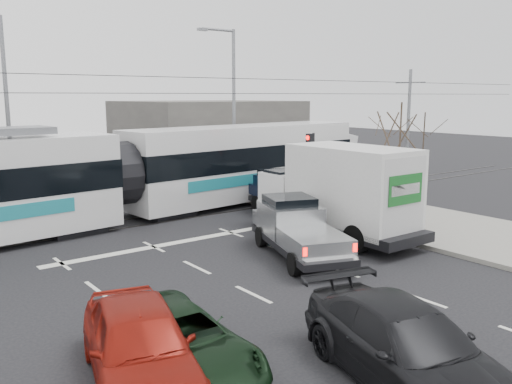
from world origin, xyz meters
TOP-DOWN VIEW (x-y plane):
  - ground at (0.00, 0.00)m, footprint 120.00×120.00m
  - sidewalk_right at (9.00, 0.00)m, footprint 6.00×60.00m
  - rails at (0.00, 10.00)m, footprint 60.00×1.60m
  - building_right at (12.00, 24.00)m, footprint 12.00×10.00m
  - bare_tree at (7.60, 2.50)m, footprint 2.40×2.40m
  - traffic_signal at (6.47, 6.50)m, footprint 0.44×0.44m
  - street_lamp_near at (7.31, 14.00)m, footprint 2.38×0.25m
  - street_lamp_far at (-4.19, 16.00)m, footprint 2.38×0.25m
  - catenary at (0.00, 10.00)m, footprint 60.00×0.20m
  - tram at (-1.16, 10.37)m, footprint 28.51×5.66m
  - silver_pickup at (1.75, 2.14)m, footprint 3.54×5.60m
  - box_truck at (4.62, 2.90)m, footprint 2.52×7.14m
  - navy_pickup at (5.56, 7.30)m, footprint 2.64×4.96m
  - green_car at (-5.45, -2.45)m, footprint 2.39×4.72m
  - red_car at (-6.21, -2.43)m, footprint 3.06×4.99m
  - dark_car at (-2.25, -5.51)m, footprint 3.37×5.60m

SIDE VIEW (x-z plane):
  - ground at x=0.00m, z-range 0.00..0.00m
  - rails at x=0.00m, z-range 0.00..0.03m
  - sidewalk_right at x=9.00m, z-range 0.00..0.15m
  - green_car at x=-5.45m, z-range 0.00..1.28m
  - dark_car at x=-2.25m, z-range 0.00..1.52m
  - red_car at x=-6.21m, z-range 0.00..1.59m
  - silver_pickup at x=1.75m, z-range -0.01..1.92m
  - navy_pickup at x=5.56m, z-range -0.01..1.97m
  - box_truck at x=4.62m, z-range -0.02..3.54m
  - tram at x=-1.16m, z-range -0.84..4.95m
  - building_right at x=12.00m, z-range 0.00..5.00m
  - traffic_signal at x=6.47m, z-range 0.94..4.54m
  - bare_tree at x=7.60m, z-range 1.29..6.29m
  - catenary at x=0.00m, z-range 0.38..7.38m
  - street_lamp_near at x=7.31m, z-range 0.61..9.61m
  - street_lamp_far at x=-4.19m, z-range 0.61..9.61m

